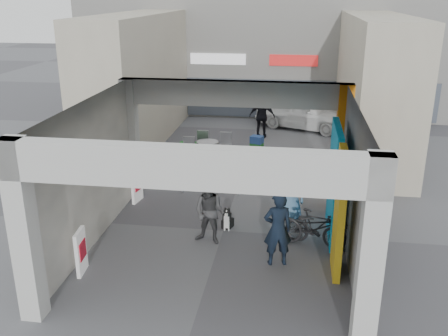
% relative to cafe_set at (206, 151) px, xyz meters
% --- Properties ---
extents(ground, '(90.00, 90.00, 0.00)m').
position_rel_cafe_set_xyz_m(ground, '(1.44, -5.45, -0.35)').
color(ground, '#58595E').
rests_on(ground, ground).
extents(arcade_canopy, '(6.40, 6.45, 6.40)m').
position_rel_cafe_set_xyz_m(arcade_canopy, '(1.98, -6.27, 1.95)').
color(arcade_canopy, '#B7B7B2').
rests_on(arcade_canopy, ground).
extents(far_building, '(18.00, 4.08, 8.00)m').
position_rel_cafe_set_xyz_m(far_building, '(1.44, 8.54, 3.64)').
color(far_building, silver).
rests_on(far_building, ground).
extents(plaza_bldg_left, '(2.00, 9.00, 5.00)m').
position_rel_cafe_set_xyz_m(plaza_bldg_left, '(-3.06, 2.05, 2.15)').
color(plaza_bldg_left, '#BCB39B').
rests_on(plaza_bldg_left, ground).
extents(plaza_bldg_right, '(2.00, 9.00, 5.00)m').
position_rel_cafe_set_xyz_m(plaza_bldg_right, '(5.94, 2.05, 2.15)').
color(plaza_bldg_right, '#BCB39B').
rests_on(plaza_bldg_right, ground).
extents(bollard_left, '(0.09, 0.09, 0.96)m').
position_rel_cafe_set_xyz_m(bollard_left, '(-0.17, -3.05, 0.13)').
color(bollard_left, '#999BA1').
rests_on(bollard_left, ground).
extents(bollard_center, '(0.09, 0.09, 0.86)m').
position_rel_cafe_set_xyz_m(bollard_center, '(1.57, -3.00, 0.08)').
color(bollard_center, '#999BA1').
rests_on(bollard_center, ground).
extents(bollard_right, '(0.09, 0.09, 0.93)m').
position_rel_cafe_set_xyz_m(bollard_right, '(3.09, -2.89, 0.12)').
color(bollard_right, '#999BA1').
rests_on(bollard_right, ground).
extents(advert_board_near, '(0.15, 0.56, 1.00)m').
position_rel_cafe_set_xyz_m(advert_board_near, '(-1.30, -7.86, 0.16)').
color(advert_board_near, silver).
rests_on(advert_board_near, ground).
extents(advert_board_far, '(0.18, 0.56, 1.00)m').
position_rel_cafe_set_xyz_m(advert_board_far, '(-1.30, -3.92, 0.16)').
color(advert_board_far, silver).
rests_on(advert_board_far, ground).
extents(cafe_set, '(1.62, 1.31, 0.98)m').
position_rel_cafe_set_xyz_m(cafe_set, '(0.00, 0.00, 0.00)').
color(cafe_set, '#9A999E').
rests_on(cafe_set, ground).
extents(produce_stand, '(1.09, 0.59, 0.72)m').
position_rel_cafe_set_xyz_m(produce_stand, '(-0.43, -0.33, -0.06)').
color(produce_stand, black).
rests_on(produce_stand, ground).
extents(crate_stack, '(0.54, 0.48, 0.56)m').
position_rel_cafe_set_xyz_m(crate_stack, '(1.72, 1.54, -0.07)').
color(crate_stack, '#195923').
rests_on(crate_stack, ground).
extents(border_collie, '(0.23, 0.45, 0.62)m').
position_rel_cafe_set_xyz_m(border_collie, '(1.52, -5.31, -0.10)').
color(border_collie, black).
rests_on(border_collie, ground).
extents(man_with_dog, '(0.71, 0.54, 1.73)m').
position_rel_cafe_set_xyz_m(man_with_dog, '(2.86, -6.89, 0.52)').
color(man_with_dog, black).
rests_on(man_with_dog, ground).
extents(man_back_turned, '(0.90, 0.77, 1.61)m').
position_rel_cafe_set_xyz_m(man_back_turned, '(1.20, -6.10, 0.46)').
color(man_back_turned, '#3D3E40').
rests_on(man_back_turned, ground).
extents(man_elderly, '(1.03, 0.87, 1.78)m').
position_rel_cafe_set_xyz_m(man_elderly, '(3.08, -4.46, 0.54)').
color(man_elderly, '#5985AE').
rests_on(man_elderly, ground).
extents(man_crates, '(1.08, 0.50, 1.81)m').
position_rel_cafe_set_xyz_m(man_crates, '(1.78, 3.33, 0.56)').
color(man_crates, black).
rests_on(man_crates, ground).
extents(bicycle_front, '(2.10, 1.08, 1.05)m').
position_rel_cafe_set_xyz_m(bicycle_front, '(3.74, -5.98, 0.18)').
color(bicycle_front, black).
rests_on(bicycle_front, ground).
extents(bicycle_rear, '(1.58, 0.85, 0.91)m').
position_rel_cafe_set_xyz_m(bicycle_rear, '(3.74, -5.88, 0.11)').
color(bicycle_rear, black).
rests_on(bicycle_rear, ground).
extents(white_van, '(4.54, 3.19, 1.43)m').
position_rel_cafe_set_xyz_m(white_van, '(3.51, 5.05, 0.37)').
color(white_van, white).
rests_on(white_van, ground).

